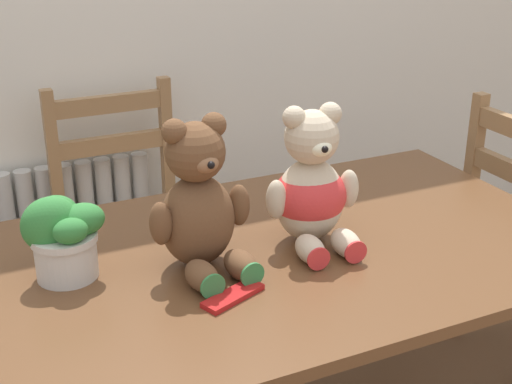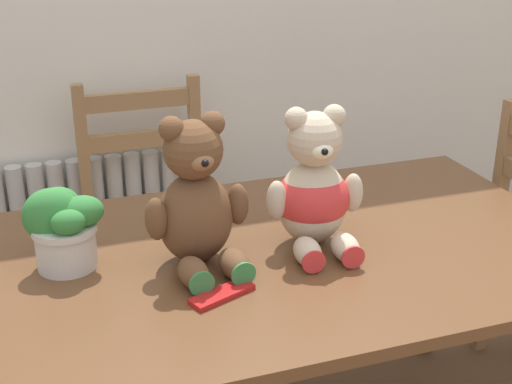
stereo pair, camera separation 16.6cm
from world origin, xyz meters
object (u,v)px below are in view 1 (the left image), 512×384
object	(u,v)px
teddy_bear_right	(311,189)
chocolate_bar	(233,296)
teddy_bear_left	(199,204)
wooden_chair_behind	(128,226)
potted_plant	(62,235)

from	to	relation	value
teddy_bear_right	chocolate_bar	xyz separation A→B (m)	(-0.28, -0.17, -0.13)
teddy_bear_right	teddy_bear_left	bearing A→B (deg)	5.81
wooden_chair_behind	potted_plant	xyz separation A→B (m)	(-0.34, -0.75, 0.37)
wooden_chair_behind	teddy_bear_right	size ratio (longest dim) A/B	2.65
teddy_bear_right	potted_plant	world-z (taller)	teddy_bear_right
teddy_bear_left	teddy_bear_right	bearing A→B (deg)	175.25
teddy_bear_right	chocolate_bar	distance (m)	0.36
wooden_chair_behind	teddy_bear_left	distance (m)	0.93
teddy_bear_left	chocolate_bar	xyz separation A→B (m)	(0.01, -0.17, -0.15)
teddy_bear_right	potted_plant	xyz separation A→B (m)	(-0.58, 0.08, -0.04)
teddy_bear_left	potted_plant	distance (m)	0.31
wooden_chair_behind	chocolate_bar	world-z (taller)	wooden_chair_behind
wooden_chair_behind	chocolate_bar	size ratio (longest dim) A/B	6.19
teddy_bear_left	teddy_bear_right	size ratio (longest dim) A/B	1.03
potted_plant	wooden_chair_behind	bearing A→B (deg)	65.83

